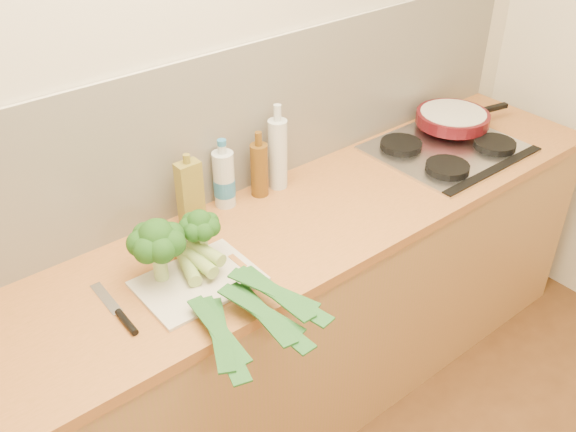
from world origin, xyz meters
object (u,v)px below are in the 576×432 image
Objects in this scene: gas_hob at (448,148)px; chopping_board at (198,281)px; chefs_knife at (121,316)px; skillet at (453,118)px.

chopping_board is at bearing -176.92° from gas_hob.
chefs_knife reaches higher than chopping_board.
chefs_knife is (-0.25, 0.01, 0.00)m from chopping_board.
skillet reaches higher than gas_hob.
gas_hob is 1.28× the size of skillet.
skillet is at bearing 7.02° from chefs_knife.
chopping_board is 0.25m from chefs_knife.
gas_hob is 1.64× the size of chopping_board.
chopping_board is (-1.25, -0.07, -0.01)m from gas_hob.
gas_hob is 1.50m from chefs_knife.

